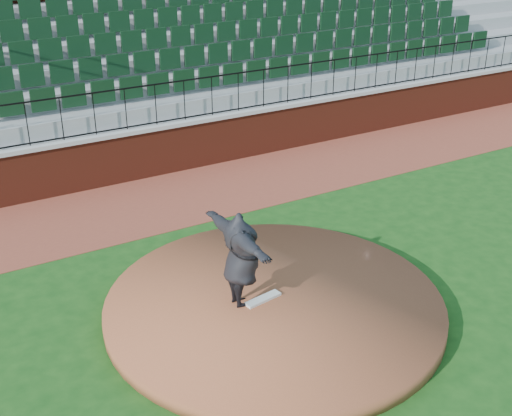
% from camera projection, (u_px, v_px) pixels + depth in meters
% --- Properties ---
extents(ground, '(90.00, 90.00, 0.00)m').
position_uv_depth(ground, '(300.00, 309.00, 11.33)').
color(ground, '#164513').
rests_on(ground, ground).
extents(warning_track, '(34.00, 3.20, 0.01)m').
position_uv_depth(warning_track, '(172.00, 198.00, 15.55)').
color(warning_track, brown).
rests_on(warning_track, ground).
extents(field_wall, '(34.00, 0.35, 1.20)m').
position_uv_depth(field_wall, '(144.00, 154.00, 16.55)').
color(field_wall, maroon).
rests_on(field_wall, ground).
extents(wall_cap, '(34.00, 0.45, 0.10)m').
position_uv_depth(wall_cap, '(143.00, 129.00, 16.28)').
color(wall_cap, '#B7B7B7').
rests_on(wall_cap, field_wall).
extents(wall_railing, '(34.00, 0.05, 1.00)m').
position_uv_depth(wall_railing, '(141.00, 107.00, 16.05)').
color(wall_railing, black).
rests_on(wall_railing, wall_cap).
extents(seating_stands, '(34.00, 5.10, 4.60)m').
position_uv_depth(seating_stands, '(102.00, 65.00, 17.96)').
color(seating_stands, gray).
rests_on(seating_stands, ground).
extents(concourse_wall, '(34.00, 0.50, 5.50)m').
position_uv_depth(concourse_wall, '(71.00, 32.00, 19.96)').
color(concourse_wall, maroon).
rests_on(concourse_wall, ground).
extents(pitchers_mound, '(5.69, 5.69, 0.25)m').
position_uv_depth(pitchers_mound, '(274.00, 305.00, 11.20)').
color(pitchers_mound, brown).
rests_on(pitchers_mound, ground).
extents(pitching_rubber, '(0.70, 0.27, 0.05)m').
position_uv_depth(pitching_rubber, '(263.00, 299.00, 11.11)').
color(pitching_rubber, silver).
rests_on(pitching_rubber, pitchers_mound).
extents(pitcher, '(0.61, 2.07, 1.68)m').
position_uv_depth(pitcher, '(241.00, 259.00, 10.68)').
color(pitcher, black).
rests_on(pitcher, pitchers_mound).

